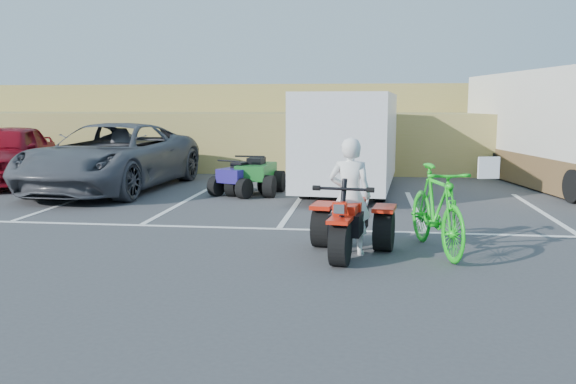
# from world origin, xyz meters

# --- Properties ---
(ground) EXTENTS (100.00, 100.00, 0.00)m
(ground) POSITION_xyz_m (0.00, 0.00, 0.00)
(ground) COLOR #3C3C3F
(ground) RESTS_ON ground
(parking_stripes) EXTENTS (28.00, 5.16, 0.01)m
(parking_stripes) POSITION_xyz_m (0.87, 4.07, 0.00)
(parking_stripes) COLOR white
(parking_stripes) RESTS_ON ground
(grass_embankment) EXTENTS (40.00, 8.50, 3.10)m
(grass_embankment) POSITION_xyz_m (0.00, 15.48, 1.42)
(grass_embankment) COLOR #9C9047
(grass_embankment) RESTS_ON ground
(red_trike_atv) EXTENTS (1.56, 1.94, 1.15)m
(red_trike_atv) POSITION_xyz_m (1.34, 0.54, 0.00)
(red_trike_atv) COLOR red
(red_trike_atv) RESTS_ON ground
(rider) EXTENTS (0.72, 0.53, 1.82)m
(rider) POSITION_xyz_m (1.36, 0.68, 0.91)
(rider) COLOR white
(rider) RESTS_ON ground
(green_dirt_bike) EXTENTS (1.18, 2.39, 1.38)m
(green_dirt_bike) POSITION_xyz_m (2.72, 0.94, 0.69)
(green_dirt_bike) COLOR #14BF19
(green_dirt_bike) RESTS_ON ground
(grey_pickup) EXTENTS (3.41, 6.67, 1.80)m
(grey_pickup) POSITION_xyz_m (-5.23, 7.01, 0.90)
(grey_pickup) COLOR #46474E
(grey_pickup) RESTS_ON ground
(red_car) EXTENTS (3.31, 5.50, 1.75)m
(red_car) POSITION_xyz_m (-8.88, 7.88, 0.88)
(red_car) COLOR maroon
(red_car) RESTS_ON ground
(cargo_trailer) EXTENTS (2.66, 5.71, 2.59)m
(cargo_trailer) POSITION_xyz_m (1.16, 7.40, 1.40)
(cargo_trailer) COLOR silver
(cargo_trailer) RESTS_ON ground
(rv_motorhome) EXTENTS (3.80, 9.16, 3.20)m
(rv_motorhome) POSITION_xyz_m (7.02, 9.52, 1.39)
(rv_motorhome) COLOR silver
(rv_motorhome) RESTS_ON ground
(quad_atv_blue) EXTENTS (1.59, 1.77, 0.95)m
(quad_atv_blue) POSITION_xyz_m (-1.57, 6.55, 0.00)
(quad_atv_blue) COLOR navy
(quad_atv_blue) RESTS_ON ground
(quad_atv_green) EXTENTS (1.36, 1.73, 1.06)m
(quad_atv_green) POSITION_xyz_m (-1.21, 6.76, 0.00)
(quad_atv_green) COLOR #155D1F
(quad_atv_green) RESTS_ON ground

